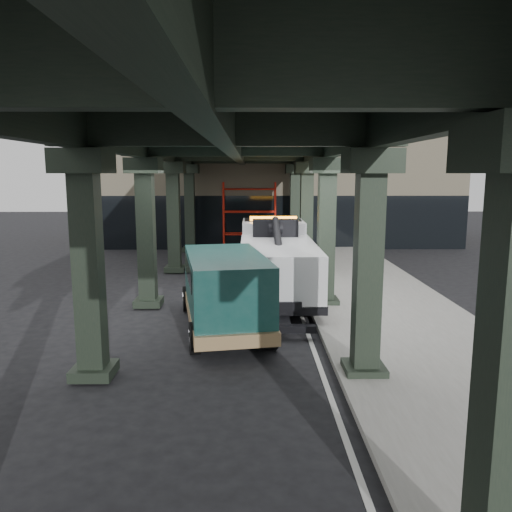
{
  "coord_description": "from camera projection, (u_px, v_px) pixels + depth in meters",
  "views": [
    {
      "loc": [
        0.08,
        -14.52,
        4.5
      ],
      "look_at": [
        0.26,
        2.35,
        1.7
      ],
      "focal_mm": 35.0,
      "sensor_mm": 36.0,
      "label": 1
    }
  ],
  "objects": [
    {
      "name": "towed_van",
      "position": [
        225.0,
        289.0,
        14.29
      ],
      "size": [
        3.04,
        5.86,
        2.27
      ],
      "rotation": [
        0.0,
        0.0,
        0.17
      ],
      "color": "#113E39",
      "rests_on": "ground"
    },
    {
      "name": "viaduct",
      "position": [
        236.0,
        143.0,
        16.13
      ],
      "size": [
        7.4,
        32.0,
        6.4
      ],
      "color": "black",
      "rests_on": "ground"
    },
    {
      "name": "building",
      "position": [
        279.0,
        181.0,
        34.15
      ],
      "size": [
        22.0,
        10.0,
        8.0
      ],
      "primitive_type": "cube",
      "color": "#C6B793",
      "rests_on": "ground"
    },
    {
      "name": "tow_truck",
      "position": [
        276.0,
        257.0,
        18.52
      ],
      "size": [
        2.75,
        8.95,
        2.92
      ],
      "rotation": [
        0.0,
        0.0,
        0.0
      ],
      "color": "black",
      "rests_on": "ground"
    },
    {
      "name": "ground",
      "position": [
        248.0,
        324.0,
        15.06
      ],
      "size": [
        90.0,
        90.0,
        0.0
      ],
      "primitive_type": "plane",
      "color": "black",
      "rests_on": "ground"
    },
    {
      "name": "sidewalk",
      "position": [
        380.0,
        304.0,
        17.07
      ],
      "size": [
        5.0,
        40.0,
        0.15
      ],
      "primitive_type": "cube",
      "color": "gray",
      "rests_on": "ground"
    },
    {
      "name": "lane_stripe",
      "position": [
        298.0,
        306.0,
        17.05
      ],
      "size": [
        0.12,
        38.0,
        0.01
      ],
      "primitive_type": "cube",
      "color": "silver",
      "rests_on": "ground"
    },
    {
      "name": "scaffolding",
      "position": [
        249.0,
        215.0,
        29.16
      ],
      "size": [
        3.08,
        0.88,
        4.0
      ],
      "color": "red",
      "rests_on": "ground"
    }
  ]
}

